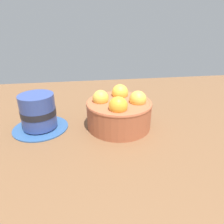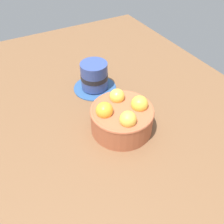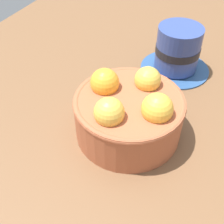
# 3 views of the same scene
# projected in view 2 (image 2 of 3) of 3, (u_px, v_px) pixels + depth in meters

# --- Properties ---
(ground_plane) EXTENTS (1.35, 0.87, 0.03)m
(ground_plane) POSITION_uv_depth(u_px,v_px,m) (121.00, 133.00, 0.67)
(ground_plane) COLOR brown
(terracotta_bowl) EXTENTS (0.16, 0.16, 0.10)m
(terracotta_bowl) POSITION_uv_depth(u_px,v_px,m) (122.00, 117.00, 0.63)
(terracotta_bowl) COLOR #AD5938
(terracotta_bowl) RESTS_ON ground_plane
(coffee_cup) EXTENTS (0.13, 0.13, 0.09)m
(coffee_cup) POSITION_uv_depth(u_px,v_px,m) (94.00, 77.00, 0.77)
(coffee_cup) COLOR #2C5084
(coffee_cup) RESTS_ON ground_plane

